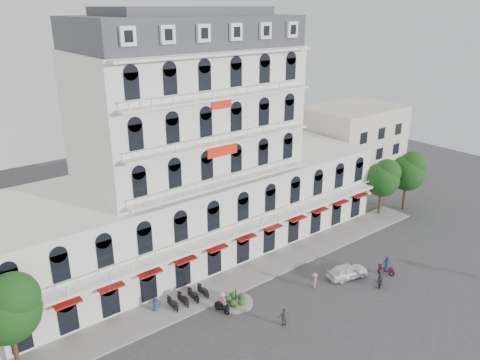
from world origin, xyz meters
The scene contains 16 objects.
ground centered at (0.00, 0.00, 0.00)m, with size 120.00×120.00×0.00m, color #38383A.
sidewalk centered at (0.00, 9.00, 0.08)m, with size 53.00×4.00×0.16m, color gray.
main_building centered at (0.00, 18.00, 9.96)m, with size 45.00×15.00×25.80m.
flank_building_east centered at (30.00, 20.00, 6.00)m, with size 14.00×10.00×12.00m, color beige.
traffic_island centered at (-3.00, 6.00, 0.26)m, with size 3.20×3.20×1.60m.
parked_scooter_row centered at (-6.35, 8.80, 0.00)m, with size 4.40×1.80×1.10m, color black, non-canonical shape.
tree_west_inner centered at (-20.95, 9.48, 5.68)m, with size 4.76×4.76×8.25m.
tree_east_inner centered at (24.05, 9.98, 5.21)m, with size 4.40×4.37×7.57m.
tree_east_outer centered at (28.05, 8.98, 5.55)m, with size 4.65×4.65×8.05m.
parked_car centered at (8.60, 2.54, 0.73)m, with size 1.73×4.31×1.47m, color white.
rider_east centered at (12.15, 0.42, 1.07)m, with size 1.05×1.53×2.15m.
rider_northeast centered at (10.05, -0.36, 1.05)m, with size 1.48×1.13×2.15m.
rider_center centered at (-4.75, 5.74, 1.09)m, with size 0.82×1.68×2.09m.
pedestrian_left centered at (-9.38, 9.50, 0.76)m, with size 0.74×0.48×1.51m, color navy.
pedestrian_mid centered at (-1.61, 0.95, 0.87)m, with size 1.02×0.43×1.75m, color #54545B.
pedestrian_right centered at (4.63, 3.33, 0.81)m, with size 1.04×0.60×1.61m, color #C76990.
Camera 1 is at (-25.26, -22.93, 25.84)m, focal length 35.00 mm.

